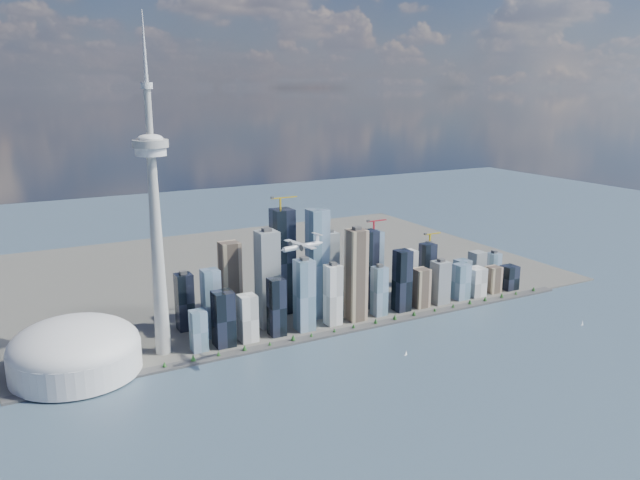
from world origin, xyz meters
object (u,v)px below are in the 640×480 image
sailboat_west (406,354)px  sailboat_east (582,324)px  airplane (302,246)px  needle_tower (155,218)px  dome_stadium (75,350)px

sailboat_west → sailboat_east: sailboat_east is taller
airplane → sailboat_west: 269.73m
sailboat_east → airplane: bearing=159.3°
sailboat_east → sailboat_west: bearing=161.0°
sailboat_west → needle_tower: bearing=139.4°
dome_stadium → sailboat_east: 908.72m
needle_tower → sailboat_west: size_ratio=63.17×
dome_stadium → sailboat_west: dome_stadium is taller
airplane → sailboat_west: airplane is taller
sailboat_west → sailboat_east: bearing=-18.9°
needle_tower → airplane: (184.56, -159.27, -32.32)m
needle_tower → dome_stadium: size_ratio=2.75×
airplane → sailboat_west: bearing=-22.7°
needle_tower → airplane: 245.91m
needle_tower → sailboat_east: needle_tower is taller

